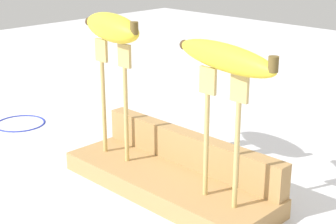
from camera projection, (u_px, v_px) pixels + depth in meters
ground_plane at (168, 191)px, 0.81m from camera, size 3.00×3.00×0.00m
wooden_board at (168, 183)px, 0.81m from camera, size 0.36×0.12×0.03m
board_backstop at (190, 149)px, 0.83m from camera, size 0.35×0.03×0.05m
fork_stand_left at (114, 90)px, 0.83m from camera, size 0.08×0.01×0.19m
fork_stand_right at (222, 125)px, 0.69m from camera, size 0.08×0.01×0.18m
banana_raised_left at (112, 27)px, 0.80m from camera, size 0.16×0.08×0.04m
banana_raised_right at (224, 57)px, 0.66m from camera, size 0.19×0.08×0.04m
wire_coil at (19, 123)px, 1.10m from camera, size 0.10×0.10×0.00m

